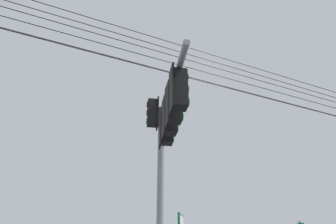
{
  "coord_description": "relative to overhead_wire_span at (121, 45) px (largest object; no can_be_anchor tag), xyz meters",
  "views": [
    {
      "loc": [
        -7.65,
        -4.18,
        2.09
      ],
      "look_at": [
        -1.76,
        -1.33,
        5.72
      ],
      "focal_mm": 30.33,
      "sensor_mm": 36.0,
      "label": 1
    }
  ],
  "objects": [
    {
      "name": "signal_mast_assembly",
      "position": [
        0.25,
        -1.58,
        -3.73
      ],
      "size": [
        3.65,
        2.71,
        6.97
      ],
      "color": "gray",
      "rests_on": "ground"
    },
    {
      "name": "overhead_wire_span",
      "position": [
        0.0,
        0.0,
        0.0
      ],
      "size": [
        25.25,
        21.71,
        1.54
      ],
      "color": "black"
    }
  ]
}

